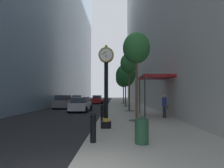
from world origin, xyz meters
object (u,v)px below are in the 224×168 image
(street_tree_near, at_px, (136,49))
(pedestrian_walking, at_px, (165,105))
(street_clock, at_px, (106,82))
(car_grey_mid, at_px, (63,102))
(street_tree_mid_near, at_px, (129,64))
(street_tree_far, at_px, (123,78))
(trash_bin, at_px, (142,129))
(car_white_trailing, at_px, (78,100))
(car_red_far, at_px, (97,99))
(bollard_nearest, at_px, (93,127))
(bollard_third, at_px, (102,113))
(car_silver_near, at_px, (80,104))
(street_tree_mid_far, at_px, (126,75))

(street_tree_near, bearing_deg, pedestrian_walking, 36.59)
(street_clock, height_order, car_grey_mid, street_clock)
(street_tree_mid_near, relative_size, street_tree_far, 1.01)
(trash_bin, distance_m, car_white_trailing, 29.61)
(street_tree_near, bearing_deg, car_red_far, 101.29)
(street_clock, distance_m, car_grey_mid, 16.71)
(bollard_nearest, xyz_separation_m, car_red_far, (-2.53, 30.41, 0.03))
(bollard_nearest, distance_m, trash_bin, 1.85)
(car_grey_mid, height_order, car_red_far, car_grey_mid)
(bollard_third, height_order, trash_bin, bollard_third)
(trash_bin, bearing_deg, street_tree_mid_near, 88.00)
(street_clock, xyz_separation_m, car_silver_near, (-3.31, 11.02, -1.88))
(bollard_nearest, bearing_deg, trash_bin, -4.96)
(street_tree_near, bearing_deg, street_clock, -124.33)
(street_clock, relative_size, street_tree_far, 0.75)
(pedestrian_walking, bearing_deg, street_tree_near, -143.41)
(street_clock, relative_size, trash_bin, 4.35)
(bollard_nearest, bearing_deg, bollard_third, 90.00)
(bollard_nearest, relative_size, car_grey_mid, 0.25)
(bollard_nearest, xyz_separation_m, car_white_trailing, (-5.87, 28.42, 0.04))
(street_tree_mid_far, distance_m, car_grey_mid, 9.35)
(pedestrian_walking, relative_size, car_white_trailing, 0.42)
(street_tree_far, height_order, trash_bin, street_tree_far)
(bollard_third, xyz_separation_m, trash_bin, (1.84, -5.64, -0.06))
(street_tree_near, bearing_deg, bollard_third, -164.71)
(car_silver_near, bearing_deg, car_white_trailing, 101.59)
(street_clock, distance_m, trash_bin, 4.19)
(street_tree_mid_near, xyz_separation_m, pedestrian_walking, (2.33, -5.68, -4.04))
(car_silver_near, relative_size, car_grey_mid, 0.93)
(bollard_third, height_order, car_red_far, car_red_far)
(car_grey_mid, bearing_deg, street_tree_mid_near, -31.51)
(pedestrian_walking, relative_size, car_grey_mid, 0.39)
(bollard_third, relative_size, trash_bin, 1.09)
(street_clock, relative_size, car_silver_near, 1.06)
(street_tree_far, bearing_deg, car_grey_mid, -130.32)
(bollard_third, height_order, street_tree_mid_far, street_tree_mid_far)
(street_tree_near, relative_size, car_silver_near, 1.42)
(bollard_nearest, distance_m, bollard_third, 5.48)
(bollard_third, bearing_deg, street_tree_mid_near, 73.89)
(car_silver_near, bearing_deg, street_tree_mid_near, -7.77)
(street_tree_mid_near, relative_size, pedestrian_walking, 3.40)
(car_red_far, bearing_deg, bollard_nearest, -85.25)
(street_tree_far, bearing_deg, street_clock, -94.49)
(street_clock, height_order, pedestrian_walking, street_clock)
(car_red_far, distance_m, car_white_trailing, 3.89)
(street_tree_far, bearing_deg, street_tree_near, -90.00)
(street_tree_mid_near, xyz_separation_m, car_silver_near, (-5.29, 0.72, -4.37))
(street_tree_mid_far, distance_m, trash_bin, 21.44)
(street_clock, height_order, car_silver_near, street_clock)
(street_clock, xyz_separation_m, car_white_trailing, (-6.22, 25.20, -1.87))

